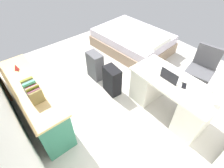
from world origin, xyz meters
name	(u,v)px	position (x,y,z in m)	size (l,w,h in m)	color
ground_plane	(123,87)	(0.00, 0.00, 0.00)	(5.16, 5.16, 0.00)	beige
desk	(170,96)	(-0.96, -0.20, 0.38)	(1.44, 0.66, 0.73)	silver
office_chair	(200,72)	(-0.95, -1.14, 0.42)	(0.54, 0.54, 0.94)	black
credenza	(36,102)	(0.37, 1.66, 0.39)	(1.80, 0.48, 0.78)	#2D7056
bed	(133,41)	(0.97, -1.19, 0.24)	(2.01, 1.55, 0.58)	gray
suitcase_black	(112,81)	(0.06, 0.26, 0.29)	(0.36, 0.22, 0.59)	black
suitcase_spare_grey	(95,66)	(0.64, 0.26, 0.31)	(0.36, 0.22, 0.61)	#4C4C51
laptop	(171,78)	(-0.89, -0.16, 0.78)	(0.31, 0.22, 0.21)	silver
computer_mouse	(159,70)	(-0.63, -0.20, 0.74)	(0.06, 0.10, 0.03)	white
cell_phone_near_laptop	(184,86)	(-1.11, -0.22, 0.73)	(0.07, 0.14, 0.01)	black
desk_lamp	(212,87)	(-1.47, -0.20, 0.99)	(0.16, 0.11, 0.34)	silver
book_row	(32,90)	(0.10, 1.66, 0.88)	(0.35, 0.17, 0.24)	brown
figurine_small	(16,67)	(0.85, 1.66, 0.83)	(0.08, 0.08, 0.11)	red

